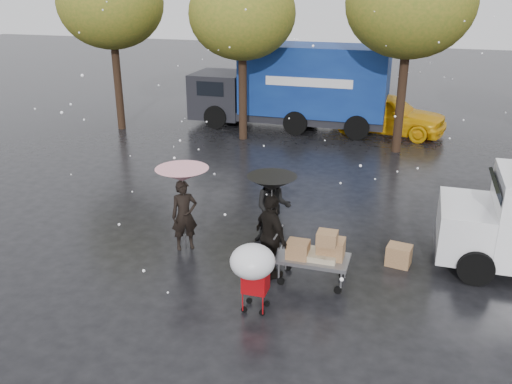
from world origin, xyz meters
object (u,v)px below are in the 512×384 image
(person_black, at_px, (271,237))
(person_pink, at_px, (184,215))
(yellow_taxi, at_px, (384,113))
(shopping_cart, at_px, (253,265))
(blue_truck, at_px, (295,87))
(vendor_cart, at_px, (317,251))

(person_black, bearing_deg, person_pink, 26.63)
(person_pink, xyz_separation_m, yellow_taxi, (3.62, 12.00, -0.00))
(person_pink, distance_m, person_black, 2.38)
(person_black, relative_size, shopping_cart, 1.27)
(yellow_taxi, bearing_deg, person_pink, 173.98)
(shopping_cart, bearing_deg, person_pink, 137.55)
(yellow_taxi, bearing_deg, person_black, -175.25)
(person_pink, distance_m, shopping_cart, 3.19)
(shopping_cart, distance_m, blue_truck, 14.20)
(shopping_cart, bearing_deg, yellow_taxi, 84.86)
(person_black, height_order, yellow_taxi, person_black)
(person_pink, bearing_deg, person_black, -51.47)
(vendor_cart, distance_m, blue_truck, 12.96)
(blue_truck, bearing_deg, shopping_cart, -79.85)
(blue_truck, distance_m, yellow_taxi, 3.88)
(person_pink, distance_m, vendor_cart, 3.33)
(vendor_cart, bearing_deg, person_pink, 168.82)
(vendor_cart, distance_m, yellow_taxi, 12.65)
(person_pink, xyz_separation_m, blue_truck, (-0.15, 11.81, 0.91))
(shopping_cart, relative_size, blue_truck, 0.18)
(shopping_cart, height_order, yellow_taxi, yellow_taxi)
(person_black, bearing_deg, vendor_cart, -136.37)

